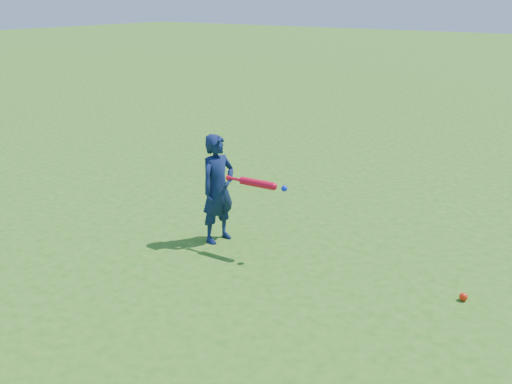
% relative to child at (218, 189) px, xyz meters
% --- Properties ---
extents(ground, '(80.00, 80.00, 0.00)m').
position_rel_child_xyz_m(ground, '(0.34, 0.38, -0.62)').
color(ground, '#2C6618').
rests_on(ground, ground).
extents(child, '(0.36, 0.49, 1.24)m').
position_rel_child_xyz_m(child, '(0.00, 0.00, 0.00)').
color(child, '#0E1B44').
rests_on(child, ground).
extents(ground_ball_red, '(0.08, 0.08, 0.08)m').
position_rel_child_xyz_m(ground_ball_red, '(2.70, 0.21, -0.58)').
color(ground_ball_red, red).
rests_on(ground_ball_red, ground).
extents(bat_swing, '(0.74, 0.11, 0.08)m').
position_rel_child_xyz_m(bat_swing, '(0.58, -0.01, 0.17)').
color(bat_swing, red).
rests_on(bat_swing, ground).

